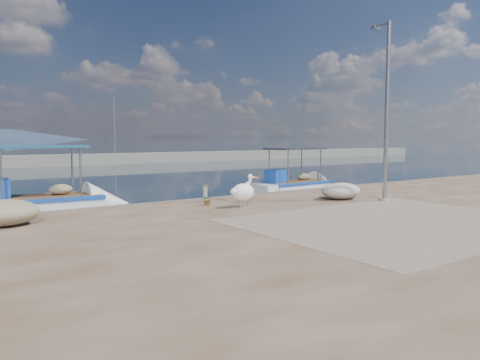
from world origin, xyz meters
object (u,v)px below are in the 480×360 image
pelican (243,192)px  bollard_near (205,192)px  boat_left (39,206)px  lamp_post (386,117)px  boat_right (294,187)px

pelican → bollard_near: 2.04m
boat_left → pelican: boat_left is taller
lamp_post → bollard_near: lamp_post is taller
boat_left → boat_right: boat_left is taller
boat_right → bollard_near: (-8.16, -3.96, 0.66)m
boat_right → pelican: bearing=-146.7°
boat_right → pelican: size_ratio=4.97×
boat_right → pelican: (-7.74, -5.95, 0.84)m
bollard_near → lamp_post: bearing=-32.2°
boat_left → pelican: size_ratio=5.49×
lamp_post → bollard_near: (-6.02, 3.80, -2.92)m
lamp_post → pelican: bearing=162.1°
boat_left → bollard_near: (5.19, -4.47, 0.63)m
boat_left → pelican: 8.59m
boat_left → boat_right: 13.36m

